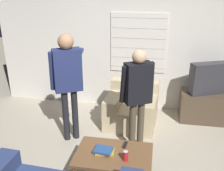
{
  "coord_description": "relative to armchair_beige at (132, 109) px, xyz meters",
  "views": [
    {
      "loc": [
        0.58,
        -2.89,
        2.41
      ],
      "look_at": [
        -0.04,
        0.58,
        1.0
      ],
      "focal_mm": 42.0,
      "sensor_mm": 36.0,
      "label": 1
    }
  ],
  "objects": [
    {
      "name": "armchair_beige",
      "position": [
        0.0,
        0.0,
        0.0
      ],
      "size": [
        0.92,
        0.84,
        0.75
      ],
      "rotation": [
        0.0,
        0.0,
        3.06
      ],
      "color": "#C6B289",
      "rests_on": "ground_plane"
    },
    {
      "name": "tv_stand",
      "position": [
        1.32,
        0.39,
        -0.03
      ],
      "size": [
        0.91,
        0.48,
        0.54
      ],
      "color": "#4C3D2D",
      "rests_on": "ground_plane"
    },
    {
      "name": "person_right_standing",
      "position": [
        0.14,
        -0.72,
        0.67
      ],
      "size": [
        0.49,
        0.74,
        1.56
      ],
      "rotation": [
        0.0,
        0.0,
        0.52
      ],
      "color": "#4C4233",
      "rests_on": "ground_plane"
    },
    {
      "name": "person_left_standing",
      "position": [
        -0.92,
        -0.63,
        0.79
      ],
      "size": [
        0.53,
        0.8,
        1.72
      ],
      "rotation": [
        0.0,
        0.0,
        0.5
      ],
      "color": "black",
      "rests_on": "ground_plane"
    },
    {
      "name": "wall_back",
      "position": [
        -0.18,
        0.77,
        0.97
      ],
      "size": [
        5.2,
        0.08,
        2.55
      ],
      "color": "silver",
      "rests_on": "ground_plane"
    },
    {
      "name": "tv",
      "position": [
        1.32,
        0.39,
        0.52
      ],
      "size": [
        0.74,
        0.46,
        0.56
      ],
      "rotation": [
        0.0,
        0.0,
        3.54
      ],
      "color": "#2D2D33",
      "rests_on": "tv_stand"
    },
    {
      "name": "spare_remote",
      "position": [
        0.05,
        -1.29,
        0.12
      ],
      "size": [
        0.05,
        0.13,
        0.02
      ],
      "rotation": [
        0.0,
        0.0,
        -0.12
      ],
      "color": "black",
      "rests_on": "coffee_table"
    },
    {
      "name": "soda_can",
      "position": [
        0.09,
        -1.58,
        0.17
      ],
      "size": [
        0.07,
        0.07,
        0.13
      ],
      "color": "red",
      "rests_on": "coffee_table"
    },
    {
      "name": "book_stack",
      "position": [
        -0.19,
        -1.48,
        0.14
      ],
      "size": [
        0.26,
        0.2,
        0.05
      ],
      "color": "gold",
      "rests_on": "coffee_table"
    },
    {
      "name": "coffee_table",
      "position": [
        -0.07,
        -1.48,
        0.07
      ],
      "size": [
        0.95,
        0.64,
        0.41
      ],
      "color": "brown",
      "rests_on": "ground_plane"
    },
    {
      "name": "ground_plane",
      "position": [
        -0.19,
        -1.26,
        -0.3
      ],
      "size": [
        16.0,
        16.0,
        0.0
      ],
      "primitive_type": "plane",
      "color": "#B2A893"
    }
  ]
}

